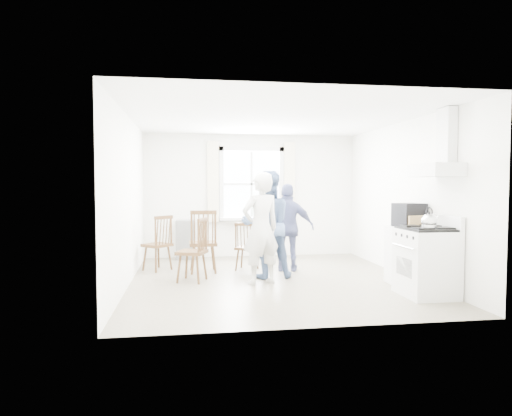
{
  "coord_description": "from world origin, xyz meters",
  "views": [
    {
      "loc": [
        -1.34,
        -7.18,
        1.55
      ],
      "look_at": [
        -0.24,
        0.2,
        1.16
      ],
      "focal_mm": 32.0,
      "sensor_mm": 36.0,
      "label": 1
    }
  ],
  "objects_px": {
    "windsor_chair_a": "(161,237)",
    "windsor_chair_b": "(203,235)",
    "windsor_chair_c": "(198,242)",
    "person_mid": "(267,224)",
    "person_left": "(261,228)",
    "gas_stove": "(426,261)",
    "person_right": "(288,227)",
    "stereo_stack": "(409,215)",
    "low_cabinet": "(407,256)"
  },
  "relations": [
    {
      "from": "windsor_chair_a",
      "to": "windsor_chair_b",
      "type": "relative_size",
      "value": 0.9
    },
    {
      "from": "windsor_chair_c",
      "to": "person_mid",
      "type": "xyz_separation_m",
      "value": [
        1.13,
        0.17,
        0.26
      ]
    },
    {
      "from": "person_left",
      "to": "person_mid",
      "type": "xyz_separation_m",
      "value": [
        0.18,
        0.46,
        0.02
      ]
    },
    {
      "from": "gas_stove",
      "to": "windsor_chair_b",
      "type": "height_order",
      "value": "gas_stove"
    },
    {
      "from": "windsor_chair_a",
      "to": "person_right",
      "type": "height_order",
      "value": "person_right"
    },
    {
      "from": "gas_stove",
      "to": "windsor_chair_c",
      "type": "bearing_deg",
      "value": 155.74
    },
    {
      "from": "stereo_stack",
      "to": "windsor_chair_c",
      "type": "height_order",
      "value": "stereo_stack"
    },
    {
      "from": "person_left",
      "to": "person_right",
      "type": "bearing_deg",
      "value": -144.16
    },
    {
      "from": "windsor_chair_a",
      "to": "stereo_stack",
      "type": "bearing_deg",
      "value": -24.31
    },
    {
      "from": "windsor_chair_c",
      "to": "person_mid",
      "type": "relative_size",
      "value": 0.58
    },
    {
      "from": "windsor_chair_b",
      "to": "person_right",
      "type": "bearing_deg",
      "value": 0.59
    },
    {
      "from": "stereo_stack",
      "to": "windsor_chair_a",
      "type": "height_order",
      "value": "stereo_stack"
    },
    {
      "from": "windsor_chair_a",
      "to": "windsor_chair_c",
      "type": "xyz_separation_m",
      "value": [
        0.64,
        -1.0,
        0.02
      ]
    },
    {
      "from": "gas_stove",
      "to": "windsor_chair_c",
      "type": "xyz_separation_m",
      "value": [
        -3.1,
        1.4,
        0.14
      ]
    },
    {
      "from": "stereo_stack",
      "to": "person_right",
      "type": "bearing_deg",
      "value": 138.45
    },
    {
      "from": "low_cabinet",
      "to": "windsor_chair_a",
      "type": "distance_m",
      "value": 4.17
    },
    {
      "from": "low_cabinet",
      "to": "windsor_chair_c",
      "type": "xyz_separation_m",
      "value": [
        -3.17,
        0.7,
        0.18
      ]
    },
    {
      "from": "person_right",
      "to": "low_cabinet",
      "type": "bearing_deg",
      "value": 154.89
    },
    {
      "from": "windsor_chair_c",
      "to": "person_mid",
      "type": "bearing_deg",
      "value": 8.36
    },
    {
      "from": "person_mid",
      "to": "windsor_chair_c",
      "type": "bearing_deg",
      "value": 4.96
    },
    {
      "from": "gas_stove",
      "to": "person_left",
      "type": "distance_m",
      "value": 2.44
    },
    {
      "from": "stereo_stack",
      "to": "windsor_chair_a",
      "type": "xyz_separation_m",
      "value": [
        -3.81,
        1.72,
        -0.47
      ]
    },
    {
      "from": "stereo_stack",
      "to": "person_mid",
      "type": "height_order",
      "value": "person_mid"
    },
    {
      "from": "person_left",
      "to": "windsor_chair_a",
      "type": "bearing_deg",
      "value": -59.73
    },
    {
      "from": "windsor_chair_b",
      "to": "windsor_chair_c",
      "type": "height_order",
      "value": "windsor_chair_b"
    },
    {
      "from": "stereo_stack",
      "to": "windsor_chair_a",
      "type": "bearing_deg",
      "value": 155.69
    },
    {
      "from": "windsor_chair_b",
      "to": "person_mid",
      "type": "relative_size",
      "value": 0.63
    },
    {
      "from": "gas_stove",
      "to": "stereo_stack",
      "type": "xyz_separation_m",
      "value": [
        0.08,
        0.68,
        0.59
      ]
    },
    {
      "from": "windsor_chair_b",
      "to": "windsor_chair_a",
      "type": "bearing_deg",
      "value": 155.08
    },
    {
      "from": "person_right",
      "to": "windsor_chair_a",
      "type": "bearing_deg",
      "value": 7.8
    },
    {
      "from": "stereo_stack",
      "to": "person_left",
      "type": "distance_m",
      "value": 2.27
    },
    {
      "from": "windsor_chair_a",
      "to": "person_mid",
      "type": "xyz_separation_m",
      "value": [
        1.77,
        -0.84,
        0.27
      ]
    },
    {
      "from": "windsor_chair_b",
      "to": "windsor_chair_c",
      "type": "distance_m",
      "value": 0.67
    },
    {
      "from": "low_cabinet",
      "to": "person_mid",
      "type": "bearing_deg",
      "value": 157.05
    },
    {
      "from": "low_cabinet",
      "to": "windsor_chair_b",
      "type": "height_order",
      "value": "windsor_chair_b"
    },
    {
      "from": "person_left",
      "to": "person_right",
      "type": "distance_m",
      "value": 1.17
    },
    {
      "from": "gas_stove",
      "to": "windsor_chair_c",
      "type": "relative_size",
      "value": 1.09
    },
    {
      "from": "stereo_stack",
      "to": "windsor_chair_b",
      "type": "bearing_deg",
      "value": 155.84
    },
    {
      "from": "gas_stove",
      "to": "person_left",
      "type": "height_order",
      "value": "person_left"
    },
    {
      "from": "windsor_chair_c",
      "to": "person_left",
      "type": "height_order",
      "value": "person_left"
    },
    {
      "from": "windsor_chair_c",
      "to": "low_cabinet",
      "type": "bearing_deg",
      "value": -12.4
    },
    {
      "from": "low_cabinet",
      "to": "person_mid",
      "type": "relative_size",
      "value": 0.51
    },
    {
      "from": "low_cabinet",
      "to": "person_right",
      "type": "xyz_separation_m",
      "value": [
        -1.57,
        1.37,
        0.33
      ]
    },
    {
      "from": "low_cabinet",
      "to": "windsor_chair_a",
      "type": "height_order",
      "value": "windsor_chair_a"
    },
    {
      "from": "stereo_stack",
      "to": "person_left",
      "type": "bearing_deg",
      "value": 169.23
    },
    {
      "from": "windsor_chair_a",
      "to": "windsor_chair_b",
      "type": "xyz_separation_m",
      "value": [
        0.74,
        -0.34,
        0.07
      ]
    },
    {
      "from": "person_left",
      "to": "person_mid",
      "type": "bearing_deg",
      "value": -131.41
    },
    {
      "from": "windsor_chair_c",
      "to": "person_right",
      "type": "xyz_separation_m",
      "value": [
        1.6,
        0.68,
        0.15
      ]
    },
    {
      "from": "windsor_chair_b",
      "to": "person_mid",
      "type": "xyz_separation_m",
      "value": [
        1.03,
        -0.49,
        0.2
      ]
    },
    {
      "from": "windsor_chair_b",
      "to": "person_right",
      "type": "height_order",
      "value": "person_right"
    }
  ]
}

